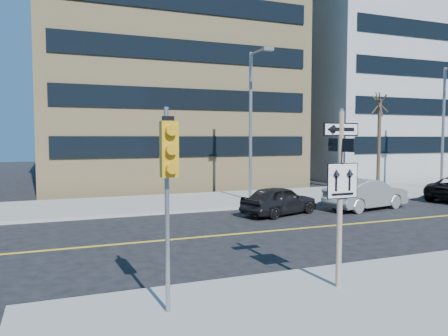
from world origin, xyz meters
name	(u,v)px	position (x,y,z in m)	size (l,w,h in m)	color
ground	(285,264)	(0.00, 0.00, 0.00)	(120.00, 120.00, 0.00)	black
far_sidewalk	(429,188)	(18.00, 12.00, 0.07)	(66.00, 6.00, 0.15)	#A2A098
sign_pole	(340,188)	(0.00, -2.51, 2.44)	(0.92, 0.92, 4.06)	beige
traffic_signal	(169,166)	(-4.00, -2.66, 3.03)	(0.32, 0.45, 4.00)	gray
parked_car_a	(279,200)	(3.64, 7.01, 0.68)	(3.97, 1.60, 1.35)	black
parked_car_b	(366,194)	(8.43, 6.84, 0.76)	(4.61, 1.61, 1.52)	gray
streetlight_a	(252,115)	(4.00, 10.76, 4.76)	(0.55, 2.25, 8.00)	gray
streetlight_b	(446,119)	(18.00, 10.76, 4.76)	(0.55, 2.25, 8.00)	gray
street_tree_west	(380,106)	(13.00, 11.30, 5.52)	(1.80, 1.80, 6.35)	#34291F
building_brick	(157,71)	(2.00, 25.00, 9.00)	(18.00, 18.00, 18.00)	tan
building_grey_mid	(380,97)	(24.00, 24.00, 7.50)	(20.00, 16.00, 15.00)	#9FA2A4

